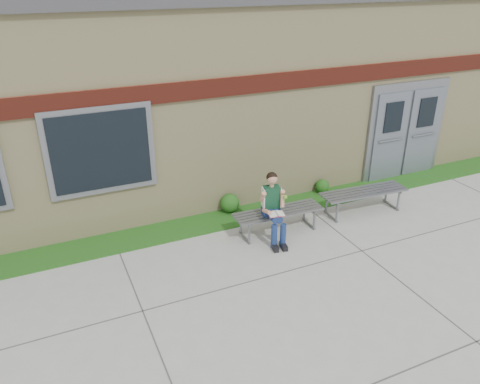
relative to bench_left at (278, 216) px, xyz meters
name	(u,v)px	position (x,y,z in m)	size (l,w,h in m)	color
ground	(331,280)	(0.05, -1.74, -0.35)	(80.00, 80.00, 0.00)	#9E9E99
grass_strip	(260,212)	(0.05, 0.86, -0.34)	(16.00, 0.80, 0.02)	#244713
school_building	(201,80)	(0.05, 4.24, 1.76)	(16.20, 6.22, 4.20)	beige
bench_left	(278,216)	(0.00, 0.00, 0.00)	(1.74, 0.53, 0.45)	slate
bench_right	(363,196)	(2.00, 0.00, 0.02)	(1.87, 0.63, 0.48)	slate
girl	(273,206)	(-0.22, -0.19, 0.34)	(0.47, 0.80, 1.30)	navy
shrub_mid	(230,203)	(-0.53, 1.11, -0.13)	(0.40, 0.40, 0.40)	#244713
shrub_east	(322,186)	(1.74, 1.11, -0.17)	(0.31, 0.31, 0.31)	#244713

